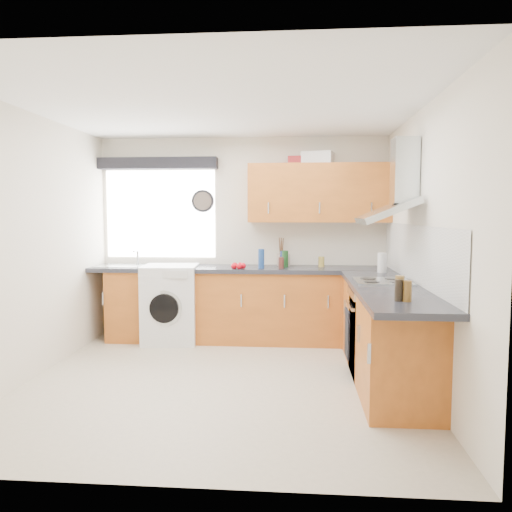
# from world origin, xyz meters

# --- Properties ---
(ground_plane) EXTENTS (3.60, 3.60, 0.00)m
(ground_plane) POSITION_xyz_m (0.00, 0.00, 0.00)
(ground_plane) COLOR beige
(ceiling) EXTENTS (3.60, 3.60, 0.02)m
(ceiling) POSITION_xyz_m (0.00, 0.00, 2.50)
(ceiling) COLOR white
(ceiling) RESTS_ON wall_back
(wall_back) EXTENTS (3.60, 0.02, 2.50)m
(wall_back) POSITION_xyz_m (0.00, 1.80, 1.25)
(wall_back) COLOR silver
(wall_back) RESTS_ON ground_plane
(wall_front) EXTENTS (3.60, 0.02, 2.50)m
(wall_front) POSITION_xyz_m (0.00, -1.80, 1.25)
(wall_front) COLOR silver
(wall_front) RESTS_ON ground_plane
(wall_left) EXTENTS (0.02, 3.60, 2.50)m
(wall_left) POSITION_xyz_m (-1.80, 0.00, 1.25)
(wall_left) COLOR silver
(wall_left) RESTS_ON ground_plane
(wall_right) EXTENTS (0.02, 3.60, 2.50)m
(wall_right) POSITION_xyz_m (1.80, 0.00, 1.25)
(wall_right) COLOR silver
(wall_right) RESTS_ON ground_plane
(window) EXTENTS (1.40, 0.02, 1.10)m
(window) POSITION_xyz_m (-1.05, 1.79, 1.55)
(window) COLOR silver
(window) RESTS_ON wall_back
(window_blind) EXTENTS (1.50, 0.18, 0.14)m
(window_blind) POSITION_xyz_m (-1.05, 1.70, 2.18)
(window_blind) COLOR black
(window_blind) RESTS_ON wall_back
(splashback) EXTENTS (0.01, 3.00, 0.54)m
(splashback) POSITION_xyz_m (1.79, 0.30, 1.18)
(splashback) COLOR white
(splashback) RESTS_ON wall_right
(base_cab_back) EXTENTS (3.00, 0.58, 0.86)m
(base_cab_back) POSITION_xyz_m (-0.10, 1.51, 0.43)
(base_cab_back) COLOR #9D501A
(base_cab_back) RESTS_ON ground_plane
(base_cab_corner) EXTENTS (0.60, 0.60, 0.86)m
(base_cab_corner) POSITION_xyz_m (1.50, 1.50, 0.43)
(base_cab_corner) COLOR #9D501A
(base_cab_corner) RESTS_ON ground_plane
(base_cab_right) EXTENTS (0.58, 2.10, 0.86)m
(base_cab_right) POSITION_xyz_m (1.51, 0.15, 0.43)
(base_cab_right) COLOR #9D501A
(base_cab_right) RESTS_ON ground_plane
(worktop_back) EXTENTS (3.60, 0.62, 0.05)m
(worktop_back) POSITION_xyz_m (0.00, 1.50, 0.89)
(worktop_back) COLOR #202229
(worktop_back) RESTS_ON base_cab_back
(worktop_right) EXTENTS (0.62, 2.42, 0.05)m
(worktop_right) POSITION_xyz_m (1.50, 0.00, 0.89)
(worktop_right) COLOR #202229
(worktop_right) RESTS_ON base_cab_right
(sink) EXTENTS (0.84, 0.46, 0.10)m
(sink) POSITION_xyz_m (-1.33, 1.50, 0.95)
(sink) COLOR #B3BFC5
(sink) RESTS_ON worktop_back
(oven) EXTENTS (0.56, 0.58, 0.85)m
(oven) POSITION_xyz_m (1.50, 0.30, 0.42)
(oven) COLOR black
(oven) RESTS_ON ground_plane
(hob_plate) EXTENTS (0.52, 0.52, 0.01)m
(hob_plate) POSITION_xyz_m (1.50, 0.30, 0.92)
(hob_plate) COLOR #B3BFC5
(hob_plate) RESTS_ON worktop_right
(extractor_hood) EXTENTS (0.52, 0.78, 0.66)m
(extractor_hood) POSITION_xyz_m (1.60, 0.30, 1.77)
(extractor_hood) COLOR #B3BFC5
(extractor_hood) RESTS_ON wall_right
(upper_cabinets) EXTENTS (1.70, 0.35, 0.70)m
(upper_cabinets) POSITION_xyz_m (0.95, 1.62, 1.80)
(upper_cabinets) COLOR #9D501A
(upper_cabinets) RESTS_ON wall_back
(washing_machine) EXTENTS (0.69, 0.67, 0.93)m
(washing_machine) POSITION_xyz_m (-0.83, 1.40, 0.47)
(washing_machine) COLOR silver
(washing_machine) RESTS_ON ground_plane
(wall_clock) EXTENTS (0.28, 0.04, 0.28)m
(wall_clock) POSITION_xyz_m (-0.50, 1.76, 1.71)
(wall_clock) COLOR black
(wall_clock) RESTS_ON wall_back
(casserole) EXTENTS (0.42, 0.34, 0.15)m
(casserole) POSITION_xyz_m (0.93, 1.71, 2.23)
(casserole) COLOR silver
(casserole) RESTS_ON upper_cabinets
(storage_box) EXTENTS (0.23, 0.20, 0.10)m
(storage_box) POSITION_xyz_m (0.69, 1.72, 2.20)
(storage_box) COLOR maroon
(storage_box) RESTS_ON upper_cabinets
(utensil_pot) EXTENTS (0.11, 0.11, 0.14)m
(utensil_pot) POSITION_xyz_m (0.49, 1.70, 0.98)
(utensil_pot) COLOR gray
(utensil_pot) RESTS_ON worktop_back
(kitchen_roll) EXTENTS (0.11, 0.11, 0.22)m
(kitchen_roll) POSITION_xyz_m (1.62, 1.05, 1.02)
(kitchen_roll) COLOR silver
(kitchen_roll) RESTS_ON worktop_right
(tomato_cluster) EXTENTS (0.19, 0.19, 0.07)m
(tomato_cluster) POSITION_xyz_m (0.00, 1.30, 0.95)
(tomato_cluster) COLOR red
(tomato_cluster) RESTS_ON worktop_back
(jar_0) EXTENTS (0.07, 0.07, 0.20)m
(jar_0) POSITION_xyz_m (0.55, 1.51, 1.01)
(jar_0) COLOR #143A16
(jar_0) RESTS_ON worktop_back
(jar_1) EXTENTS (0.06, 0.06, 0.15)m
(jar_1) POSITION_xyz_m (0.58, 1.62, 0.99)
(jar_1) COLOR #A3988B
(jar_1) RESTS_ON worktop_back
(jar_2) EXTENTS (0.07, 0.07, 0.13)m
(jar_2) POSITION_xyz_m (0.99, 1.59, 0.97)
(jar_2) COLOR #A28938
(jar_2) RESTS_ON worktop_back
(jar_3) EXTENTS (0.05, 0.05, 0.14)m
(jar_3) POSITION_xyz_m (0.48, 1.69, 0.98)
(jar_3) COLOR #133618
(jar_3) RESTS_ON worktop_back
(jar_4) EXTENTS (0.07, 0.07, 0.19)m
(jar_4) POSITION_xyz_m (0.52, 1.55, 1.01)
(jar_4) COLOR #17214F
(jar_4) RESTS_ON worktop_back
(jar_5) EXTENTS (0.07, 0.07, 0.13)m
(jar_5) POSITION_xyz_m (0.51, 1.36, 0.98)
(jar_5) COLOR #441E18
(jar_5) RESTS_ON worktop_back
(jar_6) EXTENTS (0.07, 0.07, 0.23)m
(jar_6) POSITION_xyz_m (0.27, 1.38, 1.02)
(jar_6) COLOR navy
(jar_6) RESTS_ON worktop_back
(bottle_0) EXTENTS (0.07, 0.07, 0.18)m
(bottle_0) POSITION_xyz_m (1.45, -0.70, 1.00)
(bottle_0) COLOR olive
(bottle_0) RESTS_ON worktop_right
(bottle_1) EXTENTS (0.06, 0.06, 0.16)m
(bottle_1) POSITION_xyz_m (1.50, -0.77, 0.99)
(bottle_1) COLOR brown
(bottle_1) RESTS_ON worktop_right
(bottle_2) EXTENTS (0.06, 0.06, 0.16)m
(bottle_2) POSITION_xyz_m (1.44, -0.75, 0.99)
(bottle_2) COLOR black
(bottle_2) RESTS_ON worktop_right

